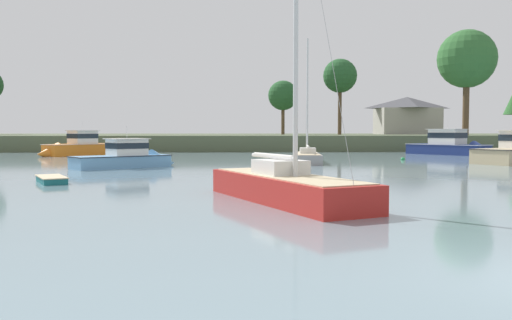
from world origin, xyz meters
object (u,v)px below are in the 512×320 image
dinghy_teal (52,180)px  mooring_buoy_green (403,159)px  sailboat_grey (307,160)px  cruiser_skyblue (132,161)px  cruiser_orange (77,150)px  cruiser_navy (455,149)px  sailboat_red (285,194)px

dinghy_teal → mooring_buoy_green: bearing=40.0°
sailboat_grey → cruiser_skyblue: sailboat_grey is taller
cruiser_orange → mooring_buoy_green: size_ratio=20.48×
cruiser_navy → cruiser_orange: bearing=179.9°
cruiser_orange → mooring_buoy_green: bearing=-17.9°
cruiser_orange → cruiser_navy: cruiser_navy is taller
cruiser_orange → sailboat_red: size_ratio=0.70×
dinghy_teal → sailboat_red: sailboat_red is taller
sailboat_grey → cruiser_navy: bearing=38.3°
cruiser_skyblue → cruiser_navy: size_ratio=0.76×
dinghy_teal → cruiser_navy: size_ratio=0.33×
cruiser_orange → cruiser_navy: (42.30, -0.04, 0.10)m
cruiser_skyblue → sailboat_red: size_ratio=0.60×
cruiser_orange → sailboat_grey: bearing=-32.1°
mooring_buoy_green → sailboat_red: bearing=-115.0°
sailboat_grey → cruiser_skyblue: bearing=-159.7°
cruiser_orange → sailboat_red: 44.39m
sailboat_grey → mooring_buoy_green: bearing=23.5°
mooring_buoy_green → cruiser_navy: bearing=49.1°
cruiser_skyblue → sailboat_grey: bearing=20.3°
sailboat_grey → mooring_buoy_green: (9.44, 4.10, -0.17)m
cruiser_navy → mooring_buoy_green: cruiser_navy is taller
sailboat_red → dinghy_teal: bearing=145.2°
dinghy_teal → sailboat_red: size_ratio=0.26×
sailboat_grey → cruiser_skyblue: (-13.78, -5.08, 0.25)m
cruiser_skyblue → sailboat_red: (9.65, -19.98, -0.20)m
dinghy_teal → cruiser_navy: (34.36, 31.79, 0.56)m
cruiser_orange → sailboat_red: (19.50, -39.87, -0.30)m
cruiser_orange → cruiser_navy: 42.30m
sailboat_grey → dinghy_teal: sailboat_grey is taller
cruiser_navy → sailboat_red: (-22.79, -39.83, -0.40)m
sailboat_grey → sailboat_red: 25.40m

